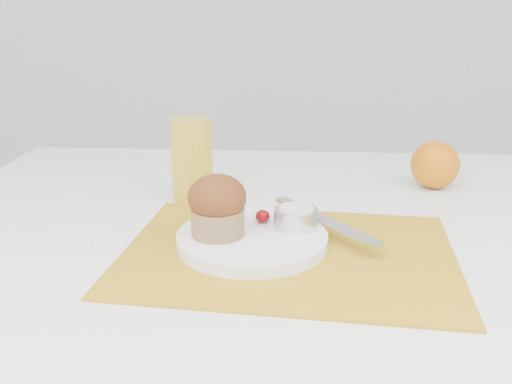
# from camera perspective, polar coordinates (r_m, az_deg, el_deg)

# --- Properties ---
(placemat) EXTENTS (0.44, 0.34, 0.00)m
(placemat) POSITION_cam_1_polar(r_m,az_deg,el_deg) (0.73, 3.24, -6.12)
(placemat) COLOR #B98919
(placemat) RESTS_ON table
(plate) EXTENTS (0.22, 0.22, 0.02)m
(plate) POSITION_cam_1_polar(r_m,az_deg,el_deg) (0.75, -0.39, -4.76)
(plate) COLOR white
(plate) RESTS_ON placemat
(ramekin) EXTENTS (0.07, 0.07, 0.03)m
(ramekin) POSITION_cam_1_polar(r_m,az_deg,el_deg) (0.76, 4.02, -2.60)
(ramekin) COLOR silver
(ramekin) RESTS_ON plate
(cream) EXTENTS (0.06, 0.06, 0.01)m
(cream) POSITION_cam_1_polar(r_m,az_deg,el_deg) (0.76, 4.04, -1.73)
(cream) COLOR silver
(cream) RESTS_ON ramekin
(raspberry_near) EXTENTS (0.02, 0.02, 0.02)m
(raspberry_near) POSITION_cam_1_polar(r_m,az_deg,el_deg) (0.78, 0.67, -2.44)
(raspberry_near) COLOR #520204
(raspberry_near) RESTS_ON plate
(raspberry_far) EXTENTS (0.02, 0.02, 0.02)m
(raspberry_far) POSITION_cam_1_polar(r_m,az_deg,el_deg) (0.76, 3.48, -2.95)
(raspberry_far) COLOR #610216
(raspberry_far) RESTS_ON plate
(butter_knife) EXTENTS (0.14, 0.18, 0.01)m
(butter_knife) POSITION_cam_1_polar(r_m,az_deg,el_deg) (0.79, 6.86, -2.81)
(butter_knife) COLOR #B5B8BE
(butter_knife) RESTS_ON plate
(orange) EXTENTS (0.08, 0.08, 0.08)m
(orange) POSITION_cam_1_polar(r_m,az_deg,el_deg) (1.02, 17.47, 2.60)
(orange) COLOR orange
(orange) RESTS_ON table
(juice_glass) EXTENTS (0.07, 0.07, 0.13)m
(juice_glass) POSITION_cam_1_polar(r_m,az_deg,el_deg) (0.91, -6.42, 3.17)
(juice_glass) COLOR gold
(juice_glass) RESTS_ON table
(muffin) EXTENTS (0.09, 0.09, 0.08)m
(muffin) POSITION_cam_1_polar(r_m,az_deg,el_deg) (0.73, -3.89, -1.36)
(muffin) COLOR olive
(muffin) RESTS_ON plate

